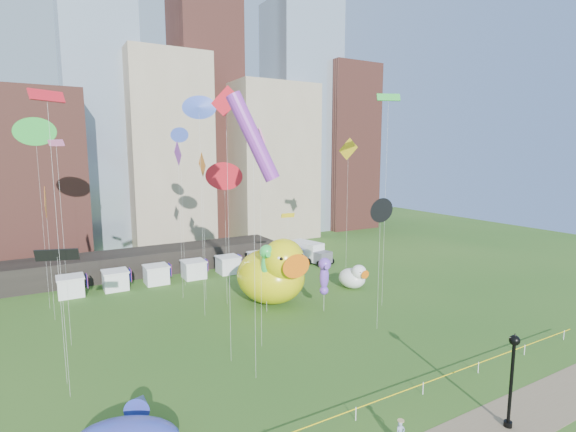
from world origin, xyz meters
TOP-DOWN VIEW (x-y plane):
  - ground at (0.00, 0.00)m, footprint 160.00×160.00m
  - skyline at (2.25, 61.06)m, footprint 101.00×23.00m
  - crane_right at (30.89, 64.00)m, footprint 23.00×1.00m
  - pavilion at (-4.00, 42.00)m, footprint 38.00×6.00m
  - vendor_tents at (1.02, 36.00)m, footprint 33.24×2.80m
  - caution_tape at (0.00, 0.00)m, footprint 50.00×0.06m
  - big_duck at (5.65, 21.74)m, footprint 7.79×10.26m
  - small_duck at (16.91, 21.53)m, footprint 3.53×4.38m
  - seahorse_green at (3.83, 19.74)m, footprint 1.88×2.13m
  - seahorse_purple at (9.18, 16.76)m, footprint 1.75×1.96m
  - lamppost at (7.78, -5.23)m, footprint 0.64×0.64m
  - box_truck at (19.49, 35.80)m, footprint 4.11×7.49m
  - kite_0 at (-3.80, 11.35)m, footprint 1.90×1.35m
  - kite_1 at (-0.40, 12.56)m, footprint 1.94×3.91m
  - kite_2 at (10.97, 10.42)m, footprint 2.30×0.74m
  - kite_3 at (15.77, 15.04)m, footprint 2.42×1.33m
  - kite_4 at (8.91, 24.11)m, footprint 1.68×0.46m
  - kite_5 at (-1.02, 33.27)m, footprint 1.24×1.64m
  - kite_6 at (-0.53, 26.75)m, footprint 1.58×2.26m
  - kite_7 at (-2.65, 28.69)m, footprint 1.51×2.42m
  - kite_8 at (-15.55, 12.02)m, footprint 2.14×1.52m
  - kite_9 at (-14.91, 21.16)m, footprint 1.24×1.50m
  - kite_10 at (-15.64, 14.02)m, footprint 2.84×1.27m
  - kite_11 at (-16.32, 32.43)m, footprint 2.81×1.38m
  - kite_12 at (19.29, 26.17)m, footprint 1.01×2.76m
  - kite_13 at (-2.31, 22.04)m, footprint 2.09×1.42m
  - kite_14 at (-15.95, 28.49)m, footprint 0.22×3.07m
  - kite_15 at (-3.22, 7.90)m, footprint 3.75×2.69m
  - kite_16 at (1.06, 24.20)m, footprint 2.25×2.50m

SIDE VIEW (x-z plane):
  - ground at x=0.00m, z-range 0.00..0.00m
  - caution_tape at x=0.00m, z-range 0.23..1.13m
  - vendor_tents at x=1.02m, z-range -0.09..2.31m
  - small_duck at x=16.91m, z-range -0.13..3.06m
  - box_truck at x=19.49m, z-range 0.04..3.06m
  - pavilion at x=-4.00m, z-range 0.00..3.20m
  - big_duck at x=5.65m, z-range -0.32..7.47m
  - lamppost at x=7.78m, z-range 0.68..6.81m
  - seahorse_purple at x=9.18m, z-range 1.28..7.19m
  - seahorse_green at x=3.83m, z-range 1.82..9.15m
  - kite_4 at x=8.91m, z-range 4.52..14.30m
  - kite_10 at x=-15.64m, z-range 4.62..14.82m
  - kite_2 at x=10.97m, z-range 5.20..17.92m
  - kite_14 at x=-15.95m, z-range 5.13..18.72m
  - kite_16 at x=1.06m, z-range 6.43..22.28m
  - kite_6 at x=-0.53m, z-range 6.82..23.74m
  - kite_7 at x=-2.65m, z-range 7.38..25.56m
  - kite_12 at x=19.29m, z-range 7.65..26.45m
  - kite_9 at x=-14.91m, z-range 8.33..26.27m
  - kite_15 at x=-3.22m, z-range 7.39..28.45m
  - kite_1 at x=-0.40m, z-range 8.72..27.51m
  - kite_5 at x=-1.02m, z-range 8.99..28.91m
  - kite_11 at x=-16.32m, z-range 8.77..29.22m
  - kite_0 at x=-3.80m, z-range 9.11..30.96m
  - kite_8 at x=-15.55m, z-range 9.76..30.53m
  - kite_13 at x=-2.31m, z-range 10.02..32.41m
  - skyline at x=2.25m, z-range -12.56..55.44m
  - kite_3 at x=15.77m, z-range 10.81..33.76m
  - crane_right at x=30.89m, z-range 8.90..84.90m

